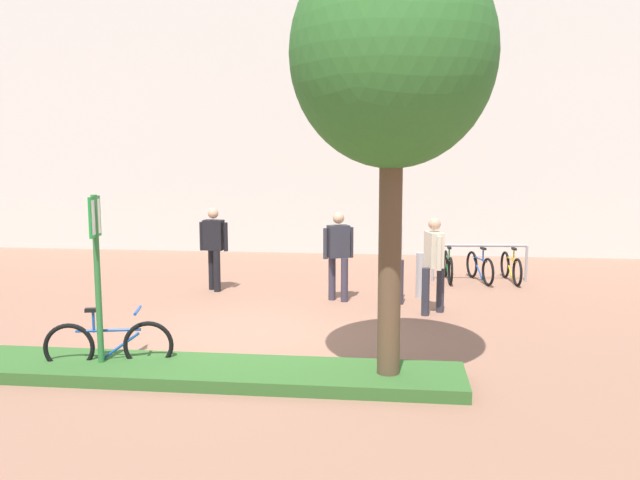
% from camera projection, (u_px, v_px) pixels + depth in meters
% --- Properties ---
extents(ground_plane, '(60.00, 60.00, 0.00)m').
position_uv_depth(ground_plane, '(250.00, 334.00, 10.51)').
color(ground_plane, '#936651').
extents(building_facade, '(28.00, 1.20, 10.00)m').
position_uv_depth(building_facade, '(316.00, 73.00, 18.53)').
color(building_facade, silver).
rests_on(building_facade, ground).
extents(planter_strip, '(7.00, 1.10, 0.16)m').
position_uv_depth(planter_strip, '(190.00, 371.00, 8.52)').
color(planter_strip, '#336028').
rests_on(planter_strip, ground).
extents(tree_sidewalk, '(2.42, 2.42, 5.35)m').
position_uv_depth(tree_sidewalk, '(393.00, 57.00, 7.70)').
color(tree_sidewalk, brown).
rests_on(tree_sidewalk, ground).
extents(parking_sign_post, '(0.08, 0.36, 2.35)m').
position_uv_depth(parking_sign_post, '(97.00, 258.00, 8.46)').
color(parking_sign_post, '#2D7238').
rests_on(parking_sign_post, ground).
extents(bike_at_sign, '(1.65, 0.51, 0.86)m').
position_uv_depth(bike_at_sign, '(109.00, 345.00, 8.74)').
color(bike_at_sign, black).
rests_on(bike_at_sign, ground).
extents(bike_rack_cluster, '(2.11, 1.57, 0.83)m').
position_uv_depth(bike_rack_cluster, '(479.00, 266.00, 14.64)').
color(bike_rack_cluster, '#99999E').
rests_on(bike_rack_cluster, ground).
extents(bollard_steel, '(0.16, 0.16, 0.90)m').
position_uv_depth(bollard_steel, '(420.00, 275.00, 13.01)').
color(bollard_steel, '#ADADB2').
rests_on(bollard_steel, ground).
extents(person_shirt_white, '(0.41, 0.59, 1.72)m').
position_uv_depth(person_shirt_white, '(434.00, 259.00, 11.68)').
color(person_shirt_white, '#2D2D38').
rests_on(person_shirt_white, ground).
extents(person_suited_navy, '(0.56, 0.38, 1.72)m').
position_uv_depth(person_suited_navy, '(338.00, 250.00, 12.69)').
color(person_suited_navy, '#383342').
rests_on(person_suited_navy, ground).
extents(person_shirt_blue, '(0.47, 0.55, 1.72)m').
position_uv_depth(person_shirt_blue, '(392.00, 253.00, 12.41)').
color(person_shirt_blue, '#383342').
rests_on(person_shirt_blue, ground).
extents(person_suited_dark, '(0.61, 0.33, 1.72)m').
position_uv_depth(person_suited_dark, '(214.00, 244.00, 13.61)').
color(person_suited_dark, black).
rests_on(person_suited_dark, ground).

